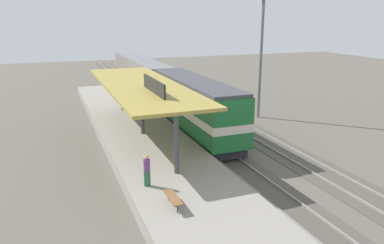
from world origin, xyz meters
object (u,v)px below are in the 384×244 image
Objects in this scene: platform_bench at (173,198)px; locomotive at (194,106)px; passenger_carriage_single at (142,76)px; light_mast at (262,28)px; person_waiting at (147,169)px.

platform_bench is 14.16m from locomotive.
light_mast reaches higher than passenger_carriage_single.
person_waiting is at bearing -137.86° from light_mast.
platform_bench is 31.38m from passenger_carriage_single.
light_mast is 20.45m from person_waiting.
platform_bench is 0.12× the size of locomotive.
locomotive reaches higher than passenger_carriage_single.
light_mast is at bearing 48.45° from platform_bench.
passenger_carriage_single is at bearing 90.00° from locomotive.
light_mast reaches higher than person_waiting.
person_waiting is (-6.56, -10.21, -0.56)m from locomotive.
platform_bench is 0.08× the size of passenger_carriage_single.
passenger_carriage_single is 11.70× the size of person_waiting.
person_waiting is at bearing 102.33° from platform_bench.
locomotive is 1.23× the size of light_mast.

